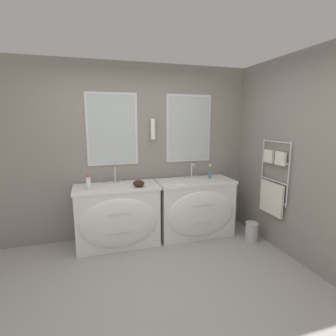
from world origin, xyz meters
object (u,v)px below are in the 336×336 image
object	(u,v)px
waste_bin	(252,231)
vanity_left	(118,216)
vanity_right	(195,208)
amenity_bowl	(139,183)
flower_vase	(210,173)
toiletry_bottle	(88,183)

from	to	relation	value
waste_bin	vanity_left	bearing A→B (deg)	166.83
vanity_right	amenity_bowl	bearing A→B (deg)	-172.43
vanity_right	flower_vase	distance (m)	0.59
vanity_left	vanity_right	xyz separation A→B (m)	(1.19, 0.00, 0.00)
vanity_left	vanity_right	world-z (taller)	same
vanity_left	toiletry_bottle	distance (m)	0.64
flower_vase	amenity_bowl	bearing A→B (deg)	-170.47
vanity_right	toiletry_bottle	size ratio (longest dim) A/B	6.20
vanity_left	vanity_right	bearing A→B (deg)	0.00
toiletry_bottle	amenity_bowl	xyz separation A→B (m)	(0.66, -0.06, -0.04)
amenity_bowl	vanity_left	bearing A→B (deg)	157.51
toiletry_bottle	amenity_bowl	distance (m)	0.66
vanity_left	waste_bin	size ratio (longest dim) A/B	4.07
amenity_bowl	waste_bin	distance (m)	1.82
vanity_right	vanity_left	bearing A→B (deg)	180.00
vanity_right	amenity_bowl	xyz separation A→B (m)	(-0.90, -0.12, 0.48)
toiletry_bottle	vanity_right	bearing A→B (deg)	2.06
vanity_right	waste_bin	xyz separation A→B (m)	(0.72, -0.45, -0.29)
vanity_right	flower_vase	world-z (taller)	flower_vase
toiletry_bottle	flower_vase	size ratio (longest dim) A/B	0.83
vanity_left	flower_vase	xyz separation A→B (m)	(1.45, 0.08, 0.52)
amenity_bowl	waste_bin	size ratio (longest dim) A/B	0.54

